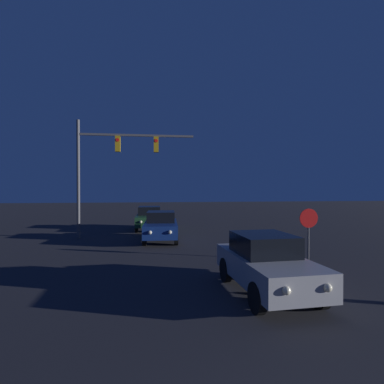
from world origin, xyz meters
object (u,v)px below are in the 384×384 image
(traffic_signal_mast, at_px, (109,159))
(car_near, at_px, (266,263))
(stop_sign, at_px, (309,224))
(car_mid, at_px, (161,226))
(car_far, at_px, (149,218))

(traffic_signal_mast, bearing_deg, car_near, -60.98)
(traffic_signal_mast, height_order, stop_sign, traffic_signal_mast)
(car_near, xyz_separation_m, car_mid, (-2.59, 8.36, 0.00))
(car_far, xyz_separation_m, traffic_signal_mast, (-2.23, -2.97, 3.71))
(car_near, xyz_separation_m, traffic_signal_mast, (-5.47, 9.87, 3.71))
(car_mid, height_order, stop_sign, stop_sign)
(car_far, relative_size, stop_sign, 1.93)
(car_mid, relative_size, stop_sign, 1.95)
(car_near, xyz_separation_m, car_far, (-3.25, 12.84, 0.00))
(car_far, bearing_deg, car_near, 105.22)
(car_far, bearing_deg, stop_sign, 124.15)
(car_near, height_order, car_far, same)
(car_mid, distance_m, stop_sign, 7.61)
(car_mid, bearing_deg, car_far, -78.88)
(car_mid, xyz_separation_m, traffic_signal_mast, (-2.88, 1.51, 3.71))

